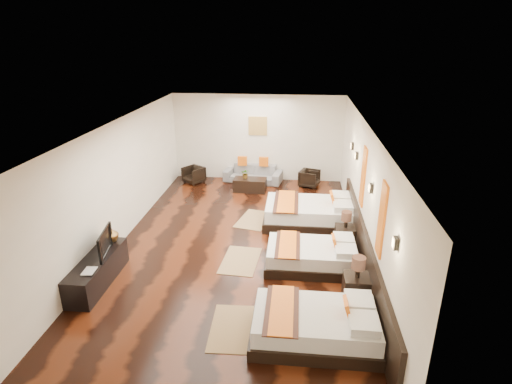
# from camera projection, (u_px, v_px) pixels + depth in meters

# --- Properties ---
(floor) EXTENTS (5.50, 9.50, 0.01)m
(floor) POSITION_uv_depth(u_px,v_px,m) (238.00, 247.00, 9.48)
(floor) COLOR black
(floor) RESTS_ON ground
(ceiling) EXTENTS (5.50, 9.50, 0.01)m
(ceiling) POSITION_uv_depth(u_px,v_px,m) (235.00, 127.00, 8.47)
(ceiling) COLOR white
(ceiling) RESTS_ON floor
(back_wall) EXTENTS (5.50, 0.01, 2.80)m
(back_wall) POSITION_uv_depth(u_px,v_px,m) (258.00, 138.00, 13.38)
(back_wall) COLOR silver
(back_wall) RESTS_ON floor
(left_wall) EXTENTS (0.01, 9.50, 2.80)m
(left_wall) POSITION_uv_depth(u_px,v_px,m) (115.00, 185.00, 9.24)
(left_wall) COLOR silver
(left_wall) RESTS_ON floor
(right_wall) EXTENTS (0.01, 9.50, 2.80)m
(right_wall) POSITION_uv_depth(u_px,v_px,m) (365.00, 195.00, 8.71)
(right_wall) COLOR silver
(right_wall) RESTS_ON floor
(headboard_panel) EXTENTS (0.08, 6.60, 0.90)m
(headboard_panel) POSITION_uv_depth(u_px,v_px,m) (364.00, 253.00, 8.32)
(headboard_panel) COLOR black
(headboard_panel) RESTS_ON floor
(bed_near) EXTENTS (2.03, 1.28, 0.78)m
(bed_near) POSITION_uv_depth(u_px,v_px,m) (317.00, 325.00, 6.54)
(bed_near) COLOR black
(bed_near) RESTS_ON floor
(bed_mid) EXTENTS (1.92, 1.21, 0.73)m
(bed_mid) POSITION_uv_depth(u_px,v_px,m) (313.00, 256.00, 8.60)
(bed_mid) COLOR black
(bed_mid) RESTS_ON floor
(bed_far) EXTENTS (2.33, 1.46, 0.89)m
(bed_far) POSITION_uv_depth(u_px,v_px,m) (311.00, 213.00, 10.50)
(bed_far) COLOR black
(bed_far) RESTS_ON floor
(nightstand_a) EXTENTS (0.46, 0.46, 0.91)m
(nightstand_a) POSITION_uv_depth(u_px,v_px,m) (356.00, 286.00, 7.46)
(nightstand_a) COLOR black
(nightstand_a) RESTS_ON floor
(nightstand_b) EXTENTS (0.44, 0.44, 0.87)m
(nightstand_b) POSITION_uv_depth(u_px,v_px,m) (345.00, 234.00, 9.40)
(nightstand_b) COLOR black
(nightstand_b) RESTS_ON floor
(jute_mat_near) EXTENTS (0.80, 1.23, 0.01)m
(jute_mat_near) POSITION_uv_depth(u_px,v_px,m) (233.00, 328.00, 6.87)
(jute_mat_near) COLOR #99784E
(jute_mat_near) RESTS_ON floor
(jute_mat_mid) EXTENTS (0.84, 1.25, 0.01)m
(jute_mat_mid) POSITION_uv_depth(u_px,v_px,m) (240.00, 260.00, 8.90)
(jute_mat_mid) COLOR #99784E
(jute_mat_mid) RESTS_ON floor
(jute_mat_far) EXTENTS (1.01, 1.34, 0.01)m
(jute_mat_far) POSITION_uv_depth(u_px,v_px,m) (254.00, 220.00, 10.83)
(jute_mat_far) COLOR #99784E
(jute_mat_far) RESTS_ON floor
(tv_console) EXTENTS (0.50, 1.80, 0.55)m
(tv_console) POSITION_uv_depth(u_px,v_px,m) (98.00, 271.00, 8.01)
(tv_console) COLOR black
(tv_console) RESTS_ON floor
(tv) EXTENTS (0.26, 0.87, 0.49)m
(tv) POSITION_uv_depth(u_px,v_px,m) (101.00, 242.00, 8.00)
(tv) COLOR black
(tv) RESTS_ON tv_console
(book) EXTENTS (0.23, 0.30, 0.03)m
(book) POSITION_uv_depth(u_px,v_px,m) (83.00, 271.00, 7.47)
(book) COLOR black
(book) RESTS_ON tv_console
(figurine) EXTENTS (0.34, 0.34, 0.35)m
(figurine) POSITION_uv_depth(u_px,v_px,m) (110.00, 234.00, 8.50)
(figurine) COLOR brown
(figurine) RESTS_ON tv_console
(sofa) EXTENTS (1.97, 1.03, 0.55)m
(sofa) POSITION_uv_depth(u_px,v_px,m) (253.00, 174.00, 13.52)
(sofa) COLOR slate
(sofa) RESTS_ON floor
(armchair_left) EXTENTS (0.81, 0.82, 0.54)m
(armchair_left) POSITION_uv_depth(u_px,v_px,m) (194.00, 175.00, 13.42)
(armchair_left) COLOR black
(armchair_left) RESTS_ON floor
(armchair_right) EXTENTS (0.74, 0.73, 0.54)m
(armchair_right) POSITION_uv_depth(u_px,v_px,m) (309.00, 178.00, 13.10)
(armchair_right) COLOR black
(armchair_right) RESTS_ON floor
(coffee_table) EXTENTS (1.02, 0.54, 0.40)m
(coffee_table) POSITION_uv_depth(u_px,v_px,m) (250.00, 185.00, 12.74)
(coffee_table) COLOR black
(coffee_table) RESTS_ON floor
(table_plant) EXTENTS (0.28, 0.24, 0.30)m
(table_plant) POSITION_uv_depth(u_px,v_px,m) (246.00, 174.00, 12.67)
(table_plant) COLOR #2D5C1E
(table_plant) RESTS_ON coffee_table
(orange_panel_a) EXTENTS (0.04, 0.40, 1.30)m
(orange_panel_a) POSITION_uv_depth(u_px,v_px,m) (382.00, 220.00, 6.85)
(orange_panel_a) COLOR #D86014
(orange_panel_a) RESTS_ON right_wall
(orange_panel_b) EXTENTS (0.04, 0.40, 1.30)m
(orange_panel_b) POSITION_uv_depth(u_px,v_px,m) (363.00, 177.00, 8.89)
(orange_panel_b) COLOR #D86014
(orange_panel_b) RESTS_ON right_wall
(sconce_near) EXTENTS (0.07, 0.12, 0.18)m
(sconce_near) POSITION_uv_depth(u_px,v_px,m) (395.00, 243.00, 5.78)
(sconce_near) COLOR black
(sconce_near) RESTS_ON right_wall
(sconce_mid) EXTENTS (0.07, 0.12, 0.18)m
(sconce_mid) POSITION_uv_depth(u_px,v_px,m) (371.00, 188.00, 7.81)
(sconce_mid) COLOR black
(sconce_mid) RESTS_ON right_wall
(sconce_far) EXTENTS (0.07, 0.12, 0.18)m
(sconce_far) POSITION_uv_depth(u_px,v_px,m) (356.00, 156.00, 9.85)
(sconce_far) COLOR black
(sconce_far) RESTS_ON right_wall
(sconce_lounge) EXTENTS (0.07, 0.12, 0.18)m
(sconce_lounge) POSITION_uv_depth(u_px,v_px,m) (352.00, 146.00, 10.69)
(sconce_lounge) COLOR black
(sconce_lounge) RESTS_ON right_wall
(gold_artwork) EXTENTS (0.60, 0.04, 0.60)m
(gold_artwork) POSITION_uv_depth(u_px,v_px,m) (258.00, 126.00, 13.22)
(gold_artwork) COLOR #AD873F
(gold_artwork) RESTS_ON back_wall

